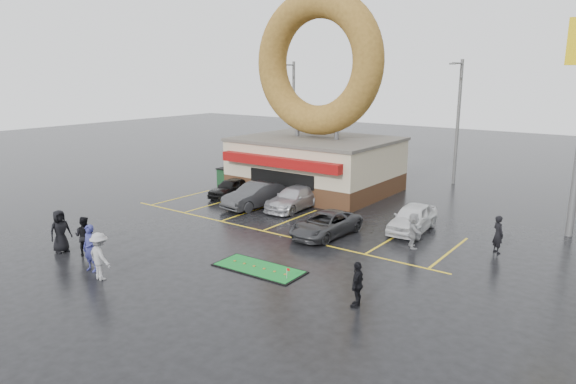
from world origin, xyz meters
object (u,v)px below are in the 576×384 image
Objects in this scene: streetlight_mid at (458,119)px; dumpster at (232,178)px; person_blue at (90,248)px; streetlight_left at (293,111)px; car_white at (413,218)px; car_grey at (326,224)px; donut_shop at (316,127)px; car_black at (231,188)px; putting_green at (259,268)px; car_dgrey at (256,195)px; person_cameraman at (357,284)px; car_silver at (294,198)px.

streetlight_mid is 16.91m from dumpster.
person_blue is 1.10× the size of dumpster.
car_white is at bearing -36.17° from streetlight_left.
car_grey is at bearing -93.25° from streetlight_mid.
donut_shop is 3.23× the size of car_white.
donut_shop reaches higher than car_black.
putting_green is at bearing -113.27° from car_white.
streetlight_mid is at bearing 88.10° from putting_green.
car_black is 10.12m from car_grey.
car_dgrey is 2.72× the size of person_cameraman.
car_grey is 12.76m from dumpster.
streetlight_left is 2.50× the size of car_black.
car_black is at bearing -48.41° from dumpster.
dumpster is at bearing -139.25° from streetlight_mid.
person_cameraman is at bearing -49.49° from streetlight_left.
streetlight_mid is 2.08× the size of car_grey.
person_cameraman reaches higher than car_grey.
car_grey is at bearing -38.60° from car_silver.
putting_green is (-5.03, 0.67, -0.80)m from person_cameraman.
dumpster is at bearing 136.62° from putting_green.
car_silver is at bearing -5.57° from car_black.
car_black is at bearing -129.05° from streetlight_mid.
car_grey reaches higher than putting_green.
streetlight_mid is 14.56m from car_silver.
person_cameraman reaches higher than putting_green.
car_dgrey is at bearing 130.53° from putting_green.
car_grey is at bearing -24.76° from car_black.
donut_shop is 6.81× the size of person_blue.
streetlight_mid is at bearing -179.46° from person_cameraman.
person_cameraman is at bearing -38.32° from car_black.
car_black is at bearing 99.53° from person_blue.
putting_green is (6.68, -7.82, -0.72)m from car_dgrey.
person_cameraman reaches higher than car_white.
streetlight_left is 4.54× the size of person_blue.
putting_green is at bearing -91.90° from streetlight_mid.
car_white is (16.30, -11.92, -4.07)m from streetlight_left.
streetlight_left is 15.07m from car_dgrey.
car_grey is at bearing -49.37° from streetlight_left.
car_grey is 1.09× the size of putting_green.
streetlight_mid is 5.39× the size of person_cameraman.
putting_green is at bearing -107.94° from person_cameraman.
dumpster is at bearing -153.05° from donut_shop.
dumpster is at bearing 125.67° from car_black.
dumpster is 0.45× the size of putting_green.
car_dgrey is 12.15m from person_blue.
person_cameraman is (11.31, -14.48, -3.63)m from donut_shop.
person_blue reaches higher than person_cameraman.
donut_shop reaches higher than streetlight_left.
car_dgrey is 14.47m from person_cameraman.
person_blue is at bearing -77.06° from car_dgrey.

